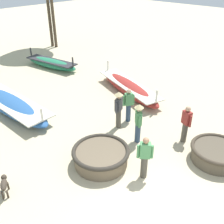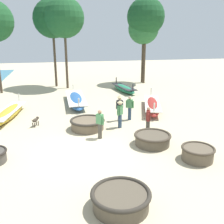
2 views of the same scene
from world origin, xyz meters
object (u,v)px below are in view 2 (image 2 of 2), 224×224
Objects in this scene: long_boat_ochre_hull at (124,88)px; fisherman_standing_left at (130,107)px; dog at (36,120)px; fisherman_standing_right at (120,112)px; tree_left_mid at (64,18)px; tree_leftmost at (143,29)px; fisherman_hauling at (148,120)px; fisherman_crouching at (100,123)px; tree_tall_back at (146,17)px; tree_right_mid at (52,19)px; coracle_beside_post at (198,153)px; long_boat_green_hull at (9,113)px; coracle_nearest at (121,199)px; long_boat_blue_hull at (76,100)px; long_boat_red_hull at (152,105)px; coracle_upturned at (87,124)px; fisherman_with_hat at (120,106)px; coracle_far_left at (152,139)px.

fisherman_standing_left is at bearing -101.78° from long_boat_ochre_hull.
fisherman_standing_right is at bearing -14.47° from dog.
tree_leftmost is at bearing 10.19° from tree_left_mid.
fisherman_hauling is 2.70m from fisherman_crouching.
tree_tall_back reaches higher than fisherman_crouching.
dog is at bearing -132.63° from long_boat_ochre_hull.
dog is 0.08× the size of tree_leftmost.
fisherman_standing_right is at bearing -75.03° from tree_right_mid.
fisherman_crouching reaches higher than coracle_beside_post.
long_boat_green_hull is at bearing 138.75° from fisherman_crouching.
coracle_nearest is 23.17m from tree_leftmost.
long_boat_blue_hull is 5.49m from dog.
coracle_nearest is at bearing -103.21° from fisherman_standing_right.
long_boat_red_hull is at bearing 64.90° from coracle_nearest.
coracle_upturned is 0.47× the size of long_boat_ochre_hull.
fisherman_standing_right is 2.71× the size of dog.
long_boat_green_hull is at bearing 153.97° from fisherman_standing_right.
fisherman_crouching is at bearing -115.51° from tree_leftmost.
coracle_upturned reaches higher than dog.
fisherman_hauling is (3.20, -1.44, 0.50)m from coracle_upturned.
coracle_beside_post is 0.94× the size of fisherman_standing_left.
long_boat_blue_hull is at bearing -144.10° from long_boat_ochre_hull.
dog is at bearing -131.63° from tree_tall_back.
coracle_beside_post is at bearing -67.09° from long_boat_blue_hull.
tree_tall_back reaches higher than long_boat_red_hull.
coracle_nearest is 0.37× the size of long_boat_red_hull.
fisherman_hauling is (8.05, -4.64, 0.52)m from long_boat_green_hull.
fisherman_with_hat is (-2.39, -8.24, 0.64)m from long_boat_ochre_hull.
long_boat_green_hull is 3.28× the size of fisherman_standing_left.
fisherman_standing_right is 0.19× the size of tree_left_mid.
fisherman_crouching is (0.74, -7.40, 0.52)m from long_boat_blue_hull.
tree_right_mid reaches higher than fisherman_crouching.
long_boat_blue_hull is at bearing -86.70° from tree_left_mid.
coracle_nearest is 3.19× the size of dog.
long_boat_blue_hull is 12.90m from tree_tall_back.
coracle_upturned is 5.90m from long_boat_red_hull.
fisherman_standing_right is at bearing 110.16° from coracle_far_left.
fisherman_with_hat is at bearing 100.39° from coracle_far_left.
tree_left_mid is (-3.80, 13.73, 5.93)m from fisherman_hauling.
coracle_far_left is 1.19× the size of fisherman_crouching.
fisherman_crouching is at bearing -122.61° from fisherman_with_hat.
tree_leftmost is at bearing 100.33° from tree_tall_back.
fisherman_crouching is (-4.58, -4.50, 0.50)m from long_boat_red_hull.
coracle_beside_post reaches higher than coracle_far_left.
coracle_beside_post is 0.17× the size of tree_left_mid.
coracle_upturned is 6.51m from coracle_beside_post.
long_boat_green_hull is (-9.17, 8.07, -0.02)m from coracle_beside_post.
coracle_far_left is 9.89m from long_boat_green_hull.
coracle_nearest is 0.26× the size of tree_leftmost.
tree_right_mid is at bearing 84.05° from dog.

